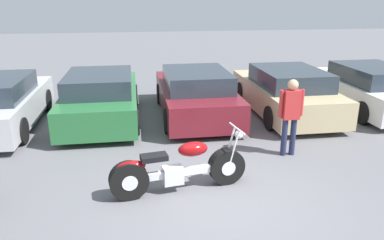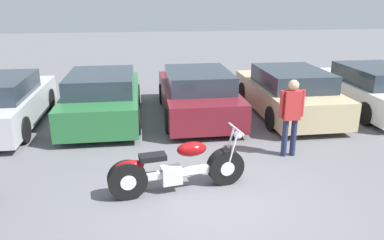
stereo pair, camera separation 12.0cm
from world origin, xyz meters
name	(u,v)px [view 2 (the right image)]	position (x,y,z in m)	size (l,w,h in m)	color
ground_plane	(215,197)	(0.00, 0.00, 0.00)	(60.00, 60.00, 0.00)	slate
motorcycle	(176,169)	(-0.62, 0.33, 0.40)	(2.39, 0.77, 1.04)	black
parked_car_silver	(0,103)	(-4.74, 4.29, 0.62)	(1.95, 4.31, 1.31)	#BCBCC1
parked_car_green	(103,97)	(-2.18, 4.51, 0.62)	(1.95, 4.31, 1.31)	#286B38
parked_car_maroon	(197,94)	(0.37, 4.49, 0.62)	(1.95, 4.31, 1.31)	maroon
parked_car_champagne	(288,92)	(2.92, 4.32, 0.62)	(1.95, 4.31, 1.31)	#C6B284
parked_car_white	(371,89)	(5.47, 4.37, 0.62)	(1.95, 4.31, 1.31)	white
person_standing	(291,112)	(1.85, 1.50, 0.96)	(0.52, 0.22, 1.63)	#232847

